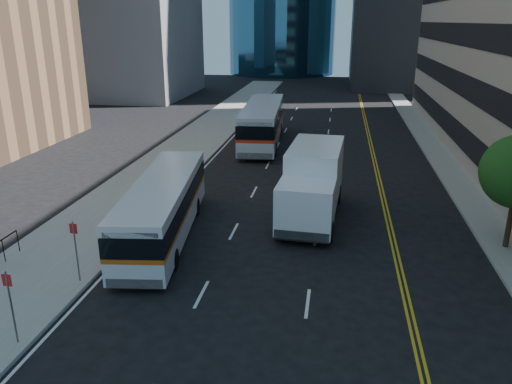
# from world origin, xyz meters

# --- Properties ---
(ground) EXTENTS (160.00, 160.00, 0.00)m
(ground) POSITION_xyz_m (0.00, 0.00, 0.00)
(ground) COLOR black
(ground) RESTS_ON ground
(sidewalk_west) EXTENTS (5.00, 90.00, 0.15)m
(sidewalk_west) POSITION_xyz_m (-10.50, 25.00, 0.07)
(sidewalk_west) COLOR gray
(sidewalk_west) RESTS_ON ground
(sidewalk_east) EXTENTS (2.00, 90.00, 0.15)m
(sidewalk_east) POSITION_xyz_m (9.00, 25.00, 0.07)
(sidewalk_east) COLOR gray
(sidewalk_east) RESTS_ON ground
(bus_front) EXTENTS (3.72, 11.08, 2.80)m
(bus_front) POSITION_xyz_m (-6.60, 6.86, 1.53)
(bus_front) COLOR silver
(bus_front) RESTS_ON ground
(bus_rear) EXTENTS (3.54, 12.83, 3.27)m
(bus_rear) POSITION_xyz_m (-4.85, 26.40, 1.79)
(bus_rear) COLOR silver
(bus_rear) RESTS_ON ground
(box_truck) EXTENTS (3.07, 7.73, 3.63)m
(box_truck) POSITION_xyz_m (0.14, 10.48, 1.91)
(box_truck) COLOR white
(box_truck) RESTS_ON ground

